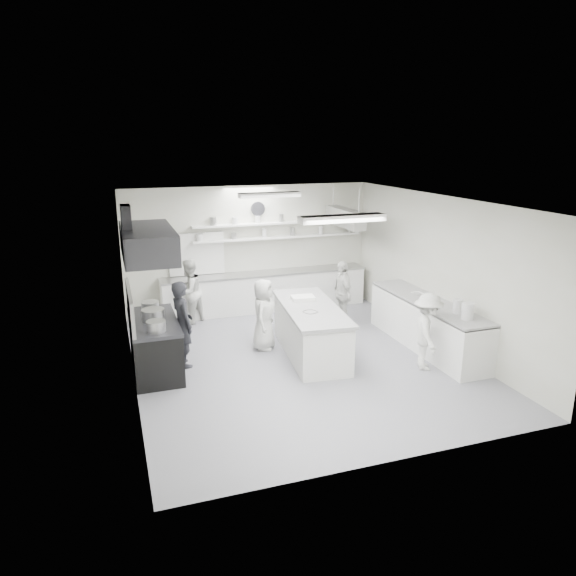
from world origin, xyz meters
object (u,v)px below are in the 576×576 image
object	(u,v)px
prep_island	(311,331)
cook_back	(189,292)
stove	(155,347)
cook_stove	(182,324)
back_counter	(266,291)
right_counter	(427,325)

from	to	relation	value
prep_island	cook_back	bearing A→B (deg)	132.99
stove	cook_stove	xyz separation A→B (m)	(0.51, 0.07, 0.35)
back_counter	right_counter	xyz separation A→B (m)	(2.35, -3.40, 0.01)
right_counter	cook_stove	size ratio (longest dim) A/B	2.05
prep_island	back_counter	bearing A→B (deg)	96.62
stove	prep_island	bearing A→B (deg)	-3.51
right_counter	cook_stove	bearing A→B (deg)	171.95
back_counter	prep_island	size ratio (longest dim) A/B	2.00
cook_back	back_counter	bearing A→B (deg)	152.32
stove	cook_stove	bearing A→B (deg)	7.78
stove	right_counter	world-z (taller)	right_counter
cook_stove	cook_back	bearing A→B (deg)	-25.28
prep_island	cook_stove	xyz separation A→B (m)	(-2.41, 0.25, 0.34)
prep_island	cook_back	world-z (taller)	cook_back
back_counter	cook_stove	world-z (taller)	cook_stove
cook_stove	stove	bearing A→B (deg)	84.00
stove	back_counter	size ratio (longest dim) A/B	0.36
cook_stove	cook_back	xyz separation A→B (m)	(0.48, 2.34, -0.06)
back_counter	cook_back	bearing A→B (deg)	-168.35
right_counter	cook_stove	world-z (taller)	cook_stove
back_counter	prep_island	bearing A→B (deg)	-89.58
right_counter	cook_back	distance (m)	5.22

